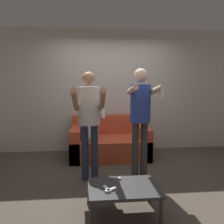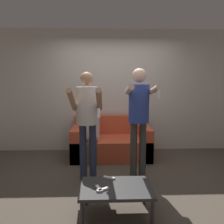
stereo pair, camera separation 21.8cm
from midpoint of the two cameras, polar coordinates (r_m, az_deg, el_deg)
The scene contains 10 objects.
ground_plane at distance 3.69m, azimuth 3.43°, elevation -17.00°, with size 14.00×14.00×0.00m, color #4C4238.
wall_back at distance 4.93m, azimuth 1.84°, elevation 5.49°, with size 6.40×0.06×2.70m.
couch at distance 4.62m, azimuth 1.13°, elevation -8.14°, with size 1.58×0.91×0.83m.
person_standing_left at distance 3.38m, azimuth -4.64°, elevation -0.25°, with size 0.46×0.76×1.70m.
person_standing_right at distance 3.43m, azimuth 8.85°, elevation 0.36°, with size 0.44×0.70×1.76m.
person_seated at distance 4.32m, azimuth -4.00°, elevation -4.59°, with size 0.33×0.54×1.14m.
coffee_table at distance 2.67m, azimuth 3.60°, elevation -19.60°, with size 0.82×0.56×0.36m.
remote_near at distance 2.56m, azimuth 0.15°, elevation -19.65°, with size 0.15×0.11×0.02m.
remote_mid at distance 2.58m, azimuth -0.91°, elevation -19.40°, with size 0.09×0.15×0.02m.
remote_far at distance 2.83m, azimuth 1.53°, elevation -16.83°, with size 0.15×0.09×0.02m.
Camera 2 is at (-0.22, -3.34, 1.55)m, focal length 35.00 mm.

